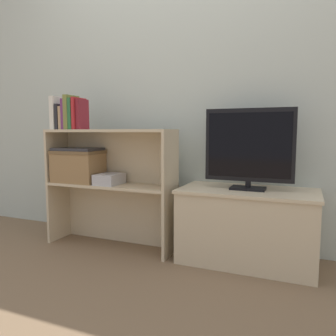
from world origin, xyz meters
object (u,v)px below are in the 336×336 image
book_plum (68,114)px  book_maroon (82,114)px  tv (249,147)px  book_crimson (79,114)px  magazine_stack (109,179)px  book_olive (72,113)px  book_forest (76,114)px  tv_stand (247,226)px  storage_basket_left (78,165)px  book_charcoal (61,117)px  book_tan (65,118)px  laptop (78,149)px  book_ivory (57,113)px

book_plum → book_maroon: size_ratio=1.02×
tv → book_maroon: bearing=-174.4°
book_crimson → magazine_stack: 0.54m
book_olive → book_forest: book_olive is taller
tv_stand → magazine_stack: magazine_stack is taller
storage_basket_left → book_plum: bearing=-167.0°
book_maroon → storage_basket_left: book_maroon is taller
tv_stand → book_charcoal: bearing=-175.1°
book_forest → tv: bearing=5.3°
book_tan → laptop: book_tan is taller
tv → laptop: tv is taller
book_ivory → book_plum: size_ratio=1.10×
tv → book_ivory: book_ivory is taller
book_ivory → book_forest: size_ratio=1.10×
tv → book_crimson: size_ratio=2.42×
tv → book_tan: size_ratio=3.28×
book_forest → book_crimson: (0.03, 0.00, 0.00)m
book_plum → book_forest: size_ratio=1.00×
tv → magazine_stack: tv is taller
tv → laptop: 1.27m
book_forest → laptop: size_ratio=0.67×
book_plum → magazine_stack: 0.59m
book_olive → book_crimson: book_olive is taller
tv → book_charcoal: (-1.39, -0.12, 0.21)m
tv_stand → storage_basket_left: (-1.26, -0.10, 0.36)m
tv_stand → book_maroon: size_ratio=3.96×
tv → book_forest: (-1.26, -0.12, 0.23)m
tv_stand → book_plum: 1.53m
magazine_stack → laptop: bearing=178.8°
tv_stand → book_crimson: bearing=-174.4°
book_charcoal → magazine_stack: size_ratio=0.91×
book_olive → tv: bearing=5.2°
book_olive → book_forest: bearing=-0.0°
laptop → magazine_stack: (0.28, -0.01, -0.21)m
book_forest → storage_basket_left: bearing=97.7°
laptop → book_tan: bearing=-170.8°
book_forest → magazine_stack: size_ratio=1.09×
storage_basket_left → book_charcoal: bearing=-173.0°
book_tan → book_olive: size_ratio=0.68×
book_charcoal → laptop: bearing=7.0°
tv_stand → storage_basket_left: storage_basket_left is taller
book_ivory → book_maroon: 0.23m
book_charcoal → magazine_stack: 0.62m
book_olive → magazine_stack: book_olive is taller
book_crimson → book_maroon: book_crimson is taller
book_ivory → magazine_stack: (0.45, 0.01, -0.49)m
book_olive → laptop: book_olive is taller
book_olive → storage_basket_left: 0.40m
book_charcoal → book_plum: book_plum is taller
book_crimson → book_charcoal: bearing=180.0°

